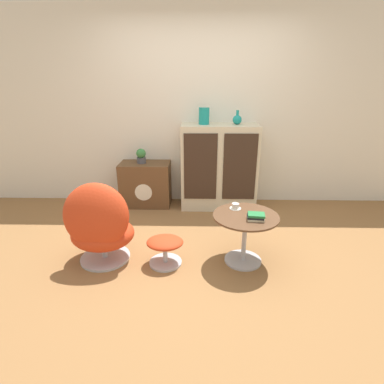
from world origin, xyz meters
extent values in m
plane|color=olive|center=(0.00, 0.00, 0.00)|extent=(12.00, 12.00, 0.00)
cube|color=silver|center=(0.00, 1.63, 1.30)|extent=(6.40, 0.06, 2.60)
cube|color=beige|center=(0.29, 1.38, 0.57)|extent=(1.01, 0.46, 1.15)
cube|color=#332319|center=(0.04, 1.14, 0.63)|extent=(0.43, 0.01, 0.87)
cube|color=#332319|center=(0.54, 1.14, 0.63)|extent=(0.43, 0.01, 0.87)
cube|color=brown|center=(-0.73, 1.40, 0.31)|extent=(0.69, 0.41, 0.61)
cylinder|color=beige|center=(-0.73, 1.19, 0.26)|extent=(0.23, 0.01, 0.23)
cylinder|color=#B7B7BC|center=(-0.92, -0.02, 0.01)|extent=(0.49, 0.49, 0.02)
cylinder|color=#B7B7BC|center=(-0.92, -0.02, 0.08)|extent=(0.06, 0.06, 0.11)
ellipsoid|color=red|center=(-0.92, -0.02, 0.28)|extent=(0.63, 0.54, 0.29)
ellipsoid|color=red|center=(-0.92, -0.13, 0.52)|extent=(0.63, 0.40, 0.65)
cylinder|color=#B7B7BC|center=(-0.31, -0.09, 0.01)|extent=(0.32, 0.32, 0.02)
cylinder|color=#B7B7BC|center=(-0.31, -0.09, 0.10)|extent=(0.04, 0.04, 0.17)
ellipsoid|color=red|center=(-0.31, -0.09, 0.23)|extent=(0.35, 0.30, 0.09)
cylinder|color=#B7B7BC|center=(0.46, -0.03, 0.01)|extent=(0.36, 0.36, 0.02)
cylinder|color=#B7B7BC|center=(0.46, -0.03, 0.25)|extent=(0.04, 0.04, 0.46)
cylinder|color=brown|center=(0.46, -0.03, 0.49)|extent=(0.62, 0.62, 0.02)
cylinder|color=teal|center=(0.08, 1.38, 1.25)|extent=(0.14, 0.14, 0.21)
ellipsoid|color=teal|center=(0.51, 1.38, 1.20)|extent=(0.12, 0.12, 0.12)
cylinder|color=teal|center=(0.51, 1.38, 1.29)|extent=(0.04, 0.04, 0.07)
cylinder|color=#4C4C51|center=(-0.78, 1.40, 0.65)|extent=(0.13, 0.13, 0.08)
sphere|color=#387A3D|center=(-0.78, 1.40, 0.75)|extent=(0.13, 0.13, 0.13)
cylinder|color=silver|center=(0.38, 0.12, 0.50)|extent=(0.11, 0.11, 0.01)
cylinder|color=silver|center=(0.38, 0.12, 0.53)|extent=(0.07, 0.07, 0.06)
cube|color=beige|center=(0.53, -0.13, 0.51)|extent=(0.15, 0.11, 0.02)
cube|color=black|center=(0.53, -0.13, 0.53)|extent=(0.16, 0.13, 0.02)
cube|color=#237038|center=(0.53, -0.13, 0.55)|extent=(0.16, 0.13, 0.02)
camera|label=1|loc=(0.01, -2.59, 1.68)|focal=28.00mm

